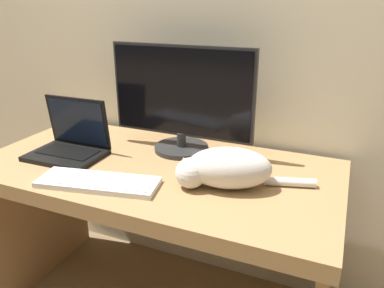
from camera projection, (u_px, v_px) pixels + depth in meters
The scene contains 6 objects.
wall_back at pixel (196, 17), 1.67m from camera, with size 6.40×0.06×2.60m.
desk at pixel (156, 200), 1.56m from camera, with size 1.45×0.73×0.75m.
monitor at pixel (181, 100), 1.58m from camera, with size 0.64×0.24×0.46m.
laptop at pixel (70, 144), 1.59m from camera, with size 0.31×0.23×0.24m.
external_keyboard at pixel (98, 182), 1.35m from camera, with size 0.46×0.23×0.02m.
cat at pixel (225, 168), 1.31m from camera, with size 0.47×0.25×0.15m.
Camera 1 is at (0.68, -0.84, 1.37)m, focal length 35.00 mm.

